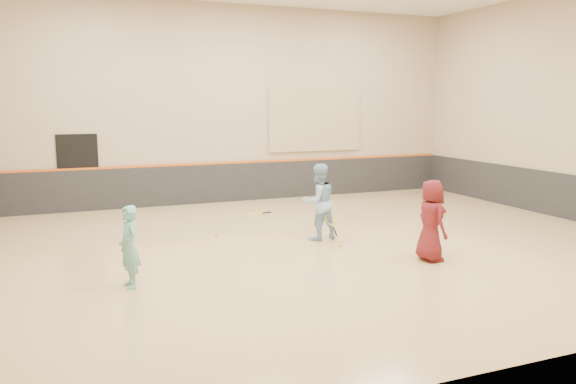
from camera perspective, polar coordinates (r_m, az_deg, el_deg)
name	(u,v)px	position (r m, az deg, el deg)	size (l,w,h in m)	color
room	(311,209)	(12.03, 2.36, -1.76)	(15.04, 12.04, 6.22)	tan
wainscot_back	(233,182)	(17.60, -5.63, 0.98)	(14.90, 0.04, 1.20)	#232326
wainscot_right	(569,197)	(16.55, 26.67, -0.48)	(0.04, 11.90, 1.20)	#232326
accent_stripe	(233,163)	(17.52, -5.65, 2.98)	(14.90, 0.03, 0.06)	#D85914
acoustic_panel	(315,120)	(18.39, 2.77, 7.31)	(3.20, 0.08, 2.00)	tan
doorway	(79,173)	(16.87, -20.51, 1.80)	(1.10, 0.05, 2.20)	black
girl	(129,247)	(9.76, -15.83, -5.39)	(0.51, 0.33, 1.40)	#6CBCB8
instructor	(318,202)	(12.64, 3.11, -1.00)	(0.84, 0.65, 1.73)	#91BEE1
young_man	(431,220)	(11.30, 14.34, -2.82)	(0.78, 0.51, 1.60)	maroon
held_racket	(330,219)	(12.62, 4.29, -2.77)	(0.35, 0.35, 0.60)	yellow
spare_racket	(255,212)	(15.57, -3.34, -2.02)	(0.76, 0.76, 0.15)	yellow
ball_under_racket	(340,245)	(12.18, 5.32, -5.41)	(0.07, 0.07, 0.07)	yellow
ball_in_hand	(444,215)	(11.23, 15.60, -2.25)	(0.07, 0.07, 0.07)	#D3E635
ball_beside_spare	(216,235)	(13.20, -7.31, -4.31)	(0.07, 0.07, 0.07)	yellow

